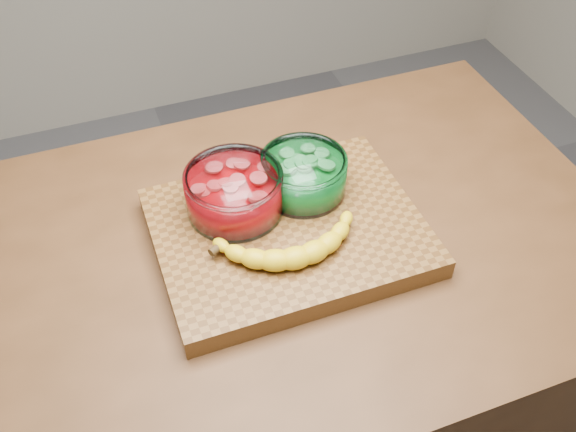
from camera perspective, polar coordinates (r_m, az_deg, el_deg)
name	(u,v)px	position (r m, az deg, el deg)	size (l,w,h in m)	color
counter	(288,375)	(1.49, 0.00, -13.94)	(1.20, 0.80, 0.90)	#4C2D17
cutting_board	(288,232)	(1.11, 0.00, -1.45)	(0.45, 0.35, 0.04)	brown
bowl_red	(234,193)	(1.10, -4.78, 2.07)	(0.17, 0.17, 0.08)	white
bowl_green	(303,175)	(1.13, 1.38, 3.67)	(0.15, 0.15, 0.07)	white
banana	(290,243)	(1.04, 0.22, -2.37)	(0.28, 0.13, 0.04)	gold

